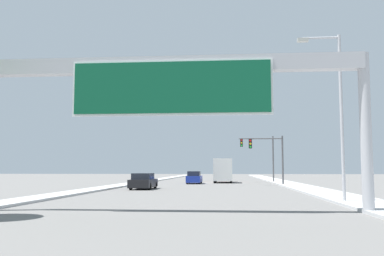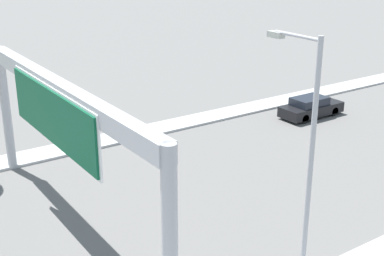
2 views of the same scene
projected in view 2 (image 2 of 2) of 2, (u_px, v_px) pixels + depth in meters
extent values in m
cylinder|color=#B2B2B7|center=(6.00, 110.00, 28.37)|extent=(0.48, 0.48, 6.76)
cylinder|color=#B2B2B7|center=(170.00, 251.00, 15.63)|extent=(0.48, 0.48, 6.76)
cube|color=#B2B2B7|center=(58.00, 89.00, 20.97)|extent=(16.40, 0.60, 0.70)
cube|color=white|center=(53.00, 116.00, 21.18)|extent=(8.72, 0.08, 2.44)
cube|color=#0C5133|center=(52.00, 116.00, 21.15)|extent=(8.52, 0.16, 2.24)
cube|color=black|center=(311.00, 109.00, 37.76)|extent=(1.87, 4.74, 0.72)
cube|color=#1E232D|center=(309.00, 101.00, 37.42)|extent=(1.65, 2.47, 0.55)
cylinder|color=black|center=(317.00, 106.00, 39.25)|extent=(0.22, 0.64, 0.64)
cylinder|color=black|center=(334.00, 111.00, 37.97)|extent=(0.22, 0.64, 0.64)
cylinder|color=black|center=(288.00, 113.00, 37.69)|extent=(0.22, 0.64, 0.64)
cylinder|color=black|center=(305.00, 119.00, 36.41)|extent=(0.22, 0.64, 0.64)
cylinder|color=#B2B2B7|center=(310.00, 175.00, 17.68)|extent=(0.18, 0.18, 9.23)
cylinder|color=#B2B2B7|center=(297.00, 36.00, 16.94)|extent=(1.97, 0.12, 0.12)
cube|color=#B2B2A8|center=(276.00, 35.00, 17.74)|extent=(0.60, 0.28, 0.20)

